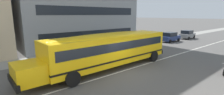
% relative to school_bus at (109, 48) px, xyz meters
% --- Properties ---
extents(ground_plane, '(400.00, 400.00, 0.00)m').
position_rel_school_bus_xyz_m(ground_plane, '(0.04, -1.36, -1.83)').
color(ground_plane, '#54514F').
extents(sidewalk_far, '(120.00, 3.00, 0.01)m').
position_rel_school_bus_xyz_m(sidewalk_far, '(0.04, 6.93, -1.82)').
color(sidewalk_far, gray).
rests_on(sidewalk_far, ground_plane).
extents(lane_centreline, '(110.00, 0.16, 0.01)m').
position_rel_school_bus_xyz_m(lane_centreline, '(0.04, -1.36, -1.82)').
color(lane_centreline, silver).
rests_on(lane_centreline, ground_plane).
extents(school_bus, '(13.78, 3.27, 3.07)m').
position_rel_school_bus_xyz_m(school_bus, '(0.00, 0.00, 0.00)').
color(school_bus, yellow).
rests_on(school_bus, ground_plane).
extents(parked_car_dark_blue_near_corner, '(3.94, 1.95, 1.64)m').
position_rel_school_bus_xyz_m(parked_car_dark_blue_near_corner, '(17.04, 4.25, -0.98)').
color(parked_car_dark_blue_near_corner, navy).
rests_on(parked_car_dark_blue_near_corner, ground_plane).
extents(parked_car_grey_mid_block, '(3.99, 2.05, 1.64)m').
position_rel_school_bus_xyz_m(parked_car_grey_mid_block, '(22.94, 4.09, -0.98)').
color(parked_car_grey_mid_block, gray).
rests_on(parked_car_grey_mid_block, ground_plane).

